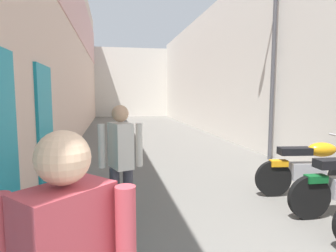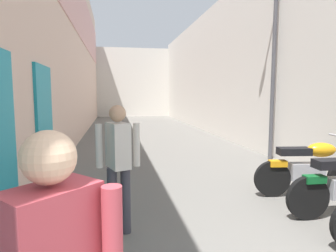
% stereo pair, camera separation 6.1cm
% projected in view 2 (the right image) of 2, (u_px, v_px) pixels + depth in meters
% --- Properties ---
extents(ground_plane, '(38.35, 38.35, 0.00)m').
position_uv_depth(ground_plane, '(161.00, 147.00, 9.31)').
color(ground_plane, '#66635E').
extents(building_left, '(0.45, 22.35, 6.91)m').
position_uv_depth(building_left, '(71.00, 43.00, 10.31)').
color(building_left, beige).
rests_on(building_left, ground).
extents(building_right, '(0.45, 22.35, 5.38)m').
position_uv_depth(building_right, '(225.00, 69.00, 11.49)').
color(building_right, beige).
rests_on(building_right, ground).
extents(building_far_end, '(8.38, 2.00, 5.12)m').
position_uv_depth(building_far_end, '(132.00, 83.00, 22.89)').
color(building_far_end, beige).
rests_on(building_far_end, ground).
extents(motorcycle_fourth, '(1.84, 0.58, 1.04)m').
position_uv_depth(motorcycle_fourth, '(310.00, 166.00, 4.83)').
color(motorcycle_fourth, black).
rests_on(motorcycle_fourth, ground).
extents(pedestrian_mid_alley, '(0.52, 0.39, 1.57)m').
position_uv_depth(pedestrian_mid_alley, '(118.00, 160.00, 3.48)').
color(pedestrian_mid_alley, '#383842').
rests_on(pedestrian_mid_alley, ground).
extents(street_lamp, '(0.79, 0.18, 4.57)m').
position_uv_depth(street_lamp, '(271.00, 55.00, 7.30)').
color(street_lamp, '#47474C').
rests_on(street_lamp, ground).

